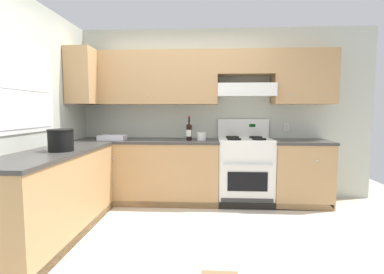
{
  "coord_description": "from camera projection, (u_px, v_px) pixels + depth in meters",
  "views": [
    {
      "loc": [
        0.36,
        -2.85,
        1.33
      ],
      "look_at": [
        0.16,
        0.7,
        1.0
      ],
      "focal_mm": 26.89,
      "sensor_mm": 36.0,
      "label": 1
    }
  ],
  "objects": [
    {
      "name": "ground_plane",
      "position": [
        173.0,
        239.0,
        2.98
      ],
      "size": [
        7.04,
        7.04,
        0.0
      ],
      "primitive_type": "plane",
      "color": "beige"
    },
    {
      "name": "counter_back_run",
      "position": [
        189.0,
        171.0,
        4.16
      ],
      "size": [
        3.6,
        0.65,
        0.91
      ],
      "color": "tan",
      "rests_on": "ground_plane"
    },
    {
      "name": "bowl",
      "position": [
        112.0,
        138.0,
        4.09
      ],
      "size": [
        0.37,
        0.22,
        0.07
      ],
      "color": "silver",
      "rests_on": "counter_back_run"
    },
    {
      "name": "bucket",
      "position": [
        61.0,
        140.0,
        2.95
      ],
      "size": [
        0.26,
        0.26,
        0.23
      ],
      "color": "black",
      "rests_on": "counter_left_run"
    },
    {
      "name": "wall_left",
      "position": [
        31.0,
        109.0,
        3.17
      ],
      "size": [
        0.47,
        4.0,
        2.55
      ],
      "color": "beige",
      "rests_on": "ground_plane"
    },
    {
      "name": "paper_towel_roll",
      "position": [
        201.0,
        136.0,
        4.06
      ],
      "size": [
        0.12,
        0.12,
        0.11
      ],
      "color": "white",
      "rests_on": "counter_back_run"
    },
    {
      "name": "wine_bottle",
      "position": [
        189.0,
        131.0,
        4.05
      ],
      "size": [
        0.08,
        0.08,
        0.34
      ],
      "color": "black",
      "rests_on": "counter_back_run"
    },
    {
      "name": "stove",
      "position": [
        245.0,
        170.0,
        4.13
      ],
      "size": [
        0.76,
        0.62,
        1.2
      ],
      "color": "white",
      "rests_on": "ground_plane"
    },
    {
      "name": "counter_left_run",
      "position": [
        54.0,
        195.0,
        3.0
      ],
      "size": [
        0.63,
        1.91,
        0.91
      ],
      "color": "tan",
      "rests_on": "ground_plane"
    },
    {
      "name": "wall_back",
      "position": [
        211.0,
        101.0,
        4.34
      ],
      "size": [
        4.68,
        0.57,
        2.55
      ],
      "color": "beige",
      "rests_on": "ground_plane"
    }
  ]
}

